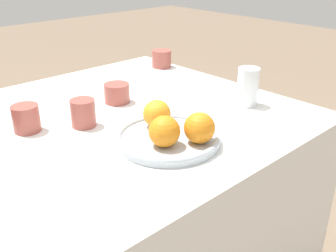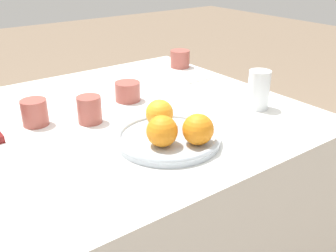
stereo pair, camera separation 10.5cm
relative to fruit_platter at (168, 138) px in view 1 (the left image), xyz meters
The scene contains 11 objects.
table 0.48m from the fruit_platter, 116.19° to the left, with size 1.36×1.02×0.76m.
fruit_platter is the anchor object (origin of this frame).
orange_0 0.08m from the fruit_platter, 73.34° to the left, with size 0.08×0.08×0.08m.
orange_1 0.07m from the fruit_platter, 142.32° to the right, with size 0.08×0.08×0.08m.
orange_2 0.10m from the fruit_platter, 65.93° to the right, with size 0.08×0.08×0.08m.
water_glass 0.39m from the fruit_platter, ahead, with size 0.07×0.07×0.13m.
cup_0 0.28m from the fruit_platter, 113.06° to the left, with size 0.07×0.07×0.08m.
cup_1 0.42m from the fruit_platter, 126.59° to the left, with size 0.08×0.08×0.08m.
cup_2 0.36m from the fruit_platter, 76.74° to the left, with size 0.09×0.09×0.07m.
cup_3 0.75m from the fruit_platter, 49.39° to the left, with size 0.09×0.09×0.08m.
napkin 0.59m from the fruit_platter, 44.49° to the left, with size 0.13×0.13×0.01m.
Camera 1 is at (-0.53, -0.96, 1.24)m, focal length 42.00 mm.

